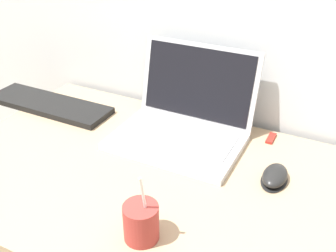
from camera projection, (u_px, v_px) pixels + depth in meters
laptop at (184, 120)px, 1.19m from camera, size 0.38×0.32×0.26m
drink_cup at (141, 221)px, 0.83m from camera, size 0.08×0.08×0.17m
computer_mouse at (275, 176)px, 1.01m from camera, size 0.07×0.11×0.04m
external_keyboard at (49, 104)px, 1.38m from camera, size 0.46×0.14×0.02m
usb_stick at (271, 138)px, 1.19m from camera, size 0.02×0.06×0.01m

